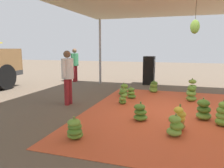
% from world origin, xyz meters
% --- Properties ---
extents(ground_plane, '(40.00, 40.00, 0.00)m').
position_xyz_m(ground_plane, '(0.00, 3.00, 0.00)').
color(ground_plane, brown).
extents(tarp_orange, '(5.65, 4.17, 0.01)m').
position_xyz_m(tarp_orange, '(0.00, 0.00, 0.01)').
color(tarp_orange, '#D1512D').
rests_on(tarp_orange, ground).
extents(banana_bunch_1, '(0.35, 0.35, 0.41)m').
position_xyz_m(banana_bunch_1, '(1.23, 1.26, 0.18)').
color(banana_bunch_1, '#518428').
rests_on(banana_bunch_1, tarp_orange).
extents(banana_bunch_3, '(0.34, 0.33, 0.43)m').
position_xyz_m(banana_bunch_3, '(-1.51, -0.19, 0.19)').
color(banana_bunch_3, '#75A83D').
rests_on(banana_bunch_3, tarp_orange).
extents(banana_bunch_4, '(0.39, 0.38, 0.50)m').
position_xyz_m(banana_bunch_4, '(1.43, -0.58, 0.23)').
color(banana_bunch_4, '#6B9E38').
rests_on(banana_bunch_4, tarp_orange).
extents(banana_bunch_5, '(0.43, 0.42, 0.57)m').
position_xyz_m(banana_bunch_5, '(2.56, -0.64, 0.25)').
color(banana_bunch_5, '#75A83D').
rests_on(banana_bunch_5, tarp_orange).
extents(banana_bunch_6, '(0.44, 0.44, 0.43)m').
position_xyz_m(banana_bunch_6, '(-0.82, 0.59, 0.18)').
color(banana_bunch_6, '#518428').
rests_on(banana_bunch_6, tarp_orange).
extents(banana_bunch_7, '(0.30, 0.30, 0.53)m').
position_xyz_m(banana_bunch_7, '(-1.16, -0.26, 0.23)').
color(banana_bunch_7, '#996628').
rests_on(banana_bunch_7, tarp_orange).
extents(banana_bunch_8, '(0.40, 0.40, 0.45)m').
position_xyz_m(banana_bunch_8, '(1.55, 1.60, 0.20)').
color(banana_bunch_8, '#477523').
rests_on(banana_bunch_8, tarp_orange).
extents(banana_bunch_10, '(0.46, 0.46, 0.51)m').
position_xyz_m(banana_bunch_10, '(-0.34, -0.78, 0.23)').
color(banana_bunch_10, '#6B9E38').
rests_on(banana_bunch_10, tarp_orange).
extents(banana_bunch_11, '(0.43, 0.41, 0.55)m').
position_xyz_m(banana_bunch_11, '(-0.63, -1.13, 0.25)').
color(banana_bunch_11, '#60932D').
rests_on(banana_bunch_11, tarp_orange).
extents(banana_bunch_12, '(0.29, 0.30, 0.48)m').
position_xyz_m(banana_bunch_12, '(0.45, 1.33, 0.21)').
color(banana_bunch_12, '#518428').
rests_on(banana_bunch_12, tarp_orange).
extents(banana_bunch_13, '(0.38, 0.37, 0.42)m').
position_xyz_m(banana_bunch_13, '(-2.20, 1.53, 0.18)').
color(banana_bunch_13, '#60932D').
rests_on(banana_bunch_13, tarp_orange).
extents(banana_bunch_14, '(0.41, 0.40, 0.46)m').
position_xyz_m(banana_bunch_14, '(2.43, 0.69, 0.21)').
color(banana_bunch_14, '#6B9E38').
rests_on(banana_bunch_14, tarp_orange).
extents(worker_0, '(0.57, 0.35, 1.56)m').
position_xyz_m(worker_0, '(-0.02, 2.85, 0.91)').
color(worker_0, maroon).
rests_on(worker_0, ground).
extents(worker_1, '(0.59, 0.36, 1.60)m').
position_xyz_m(worker_1, '(3.99, 4.68, 0.94)').
color(worker_1, maroon).
rests_on(worker_1, ground).
extents(speaker_stack, '(0.55, 0.49, 1.26)m').
position_xyz_m(speaker_stack, '(4.29, 1.13, 0.63)').
color(speaker_stack, black).
rests_on(speaker_stack, ground).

